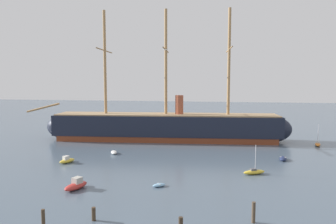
{
  "coord_description": "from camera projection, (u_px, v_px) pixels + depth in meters",
  "views": [
    {
      "loc": [
        8.9,
        -23.9,
        14.27
      ],
      "look_at": [
        -2.18,
        37.83,
        8.19
      ],
      "focal_mm": 34.0,
      "sensor_mm": 36.0,
      "label": 1
    }
  ],
  "objects": [
    {
      "name": "tall_ship",
      "position": [
        166.0,
        126.0,
        76.83
      ],
      "size": [
        64.69,
        15.52,
        31.11
      ],
      "color": "brown",
      "rests_on": "ground"
    },
    {
      "name": "motorboat_foreground_left",
      "position": [
        76.0,
        185.0,
        42.13
      ],
      "size": [
        2.71,
        3.99,
        1.55
      ],
      "color": "#B22D28",
      "rests_on": "ground"
    },
    {
      "name": "dinghy_near_centre",
      "position": [
        159.0,
        185.0,
        43.14
      ],
      "size": [
        1.99,
        1.8,
        0.44
      ],
      "color": "#7FB2D6",
      "rests_on": "ground"
    },
    {
      "name": "motorboat_mid_left",
      "position": [
        67.0,
        160.0,
        55.72
      ],
      "size": [
        2.43,
        3.25,
        1.26
      ],
      "color": "gold",
      "rests_on": "ground"
    },
    {
      "name": "sailboat_mid_right",
      "position": [
        254.0,
        172.0,
        48.89
      ],
      "size": [
        3.65,
        2.45,
        4.6
      ],
      "color": "gold",
      "rests_on": "ground"
    },
    {
      "name": "dinghy_alongside_bow",
      "position": [
        114.0,
        152.0,
        62.66
      ],
      "size": [
        2.14,
        2.81,
        0.61
      ],
      "color": "silver",
      "rests_on": "ground"
    },
    {
      "name": "dinghy_alongside_stern",
      "position": [
        283.0,
        159.0,
        57.5
      ],
      "size": [
        1.84,
        3.02,
        0.66
      ],
      "color": "#1E284C",
      "rests_on": "ground"
    },
    {
      "name": "dinghy_far_left",
      "position": [
        74.0,
        135.0,
        83.65
      ],
      "size": [
        2.58,
        2.1,
        0.56
      ],
      "color": "#1E284C",
      "rests_on": "ground"
    },
    {
      "name": "sailboat_far_right",
      "position": [
        318.0,
        144.0,
        70.39
      ],
      "size": [
        2.01,
        3.85,
        4.8
      ],
      "color": "orange",
      "rests_on": "ground"
    },
    {
      "name": "mooring_piling_nearest",
      "position": [
        94.0,
        214.0,
        32.61
      ],
      "size": [
        0.41,
        0.41,
        1.4
      ],
      "primitive_type": "cylinder",
      "color": "#423323",
      "rests_on": "ground"
    },
    {
      "name": "mooring_piling_left_pair",
      "position": [
        43.0,
        219.0,
        30.7
      ],
      "size": [
        0.35,
        0.35,
        1.97
      ],
      "primitive_type": "cylinder",
      "color": "#423323",
      "rests_on": "ground"
    },
    {
      "name": "mooring_piling_right_pair",
      "position": [
        254.0,
        212.0,
        32.07
      ],
      "size": [
        0.38,
        0.38,
        2.16
      ],
      "primitive_type": "cylinder",
      "color": "#4C3D2D",
      "rests_on": "ground"
    },
    {
      "name": "seagull_in_flight",
      "position": [
        165.0,
        50.0,
        47.64
      ],
      "size": [
        0.91,
        0.94,
        0.13
      ],
      "color": "silver"
    }
  ]
}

